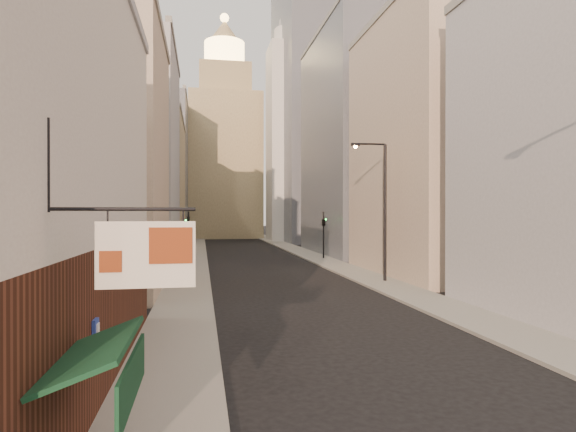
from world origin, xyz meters
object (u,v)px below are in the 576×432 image
Objects in this scene: white_tower at (291,135)px; streetlamp_mid at (382,203)px; traffic_light_left at (189,226)px; clock_tower at (225,150)px; traffic_light_right at (324,222)px.

white_tower is 4.29× the size of streetlamp_mid.
clock_tower is at bearing -77.85° from traffic_light_left.
clock_tower is at bearing -66.23° from traffic_light_right.
traffic_light_left is (-16.75, -38.84, -14.93)m from white_tower.
clock_tower is 1.08× the size of white_tower.
traffic_light_right is at bearing 90.02° from streetlamp_mid.
streetlamp_mid reaches higher than traffic_light_right.
white_tower is 44.85m from traffic_light_left.
traffic_light_right is (-3.03, -34.46, -14.70)m from white_tower.
clock_tower is at bearing 97.58° from streetlamp_mid.
streetlamp_mid is at bearing 103.59° from traffic_light_right.
clock_tower is 8.98× the size of traffic_light_right.
white_tower reaches higher than traffic_light_left.
clock_tower is 4.64× the size of streetlamp_mid.
clock_tower reaches higher than traffic_light_right.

